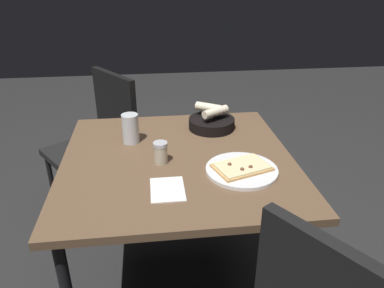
{
  "coord_description": "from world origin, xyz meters",
  "views": [
    {
      "loc": [
        -1.35,
        0.1,
        1.45
      ],
      "look_at": [
        0.06,
        -0.07,
        0.76
      ],
      "focal_mm": 34.64,
      "sensor_mm": 36.0,
      "label": 1
    }
  ],
  "objects_px": {
    "dining_table": "(178,172)",
    "pepper_shaker": "(161,154)",
    "bread_basket": "(212,121)",
    "beer_glass": "(131,130)",
    "chair_far": "(101,138)",
    "pizza_plate": "(242,169)"
  },
  "relations": [
    {
      "from": "pizza_plate",
      "to": "pepper_shaker",
      "type": "xyz_separation_m",
      "value": [
        0.11,
        0.3,
        0.03
      ]
    },
    {
      "from": "beer_glass",
      "to": "pepper_shaker",
      "type": "relative_size",
      "value": 1.46
    },
    {
      "from": "dining_table",
      "to": "beer_glass",
      "type": "distance_m",
      "value": 0.29
    },
    {
      "from": "dining_table",
      "to": "pepper_shaker",
      "type": "distance_m",
      "value": 0.13
    },
    {
      "from": "beer_glass",
      "to": "bread_basket",
      "type": "bearing_deg",
      "value": -73.86
    },
    {
      "from": "dining_table",
      "to": "chair_far",
      "type": "bearing_deg",
      "value": 29.3
    },
    {
      "from": "pepper_shaker",
      "to": "pizza_plate",
      "type": "bearing_deg",
      "value": -109.95
    },
    {
      "from": "bread_basket",
      "to": "pepper_shaker",
      "type": "height_order",
      "value": "bread_basket"
    },
    {
      "from": "beer_glass",
      "to": "chair_far",
      "type": "relative_size",
      "value": 0.15
    },
    {
      "from": "dining_table",
      "to": "pizza_plate",
      "type": "bearing_deg",
      "value": -122.01
    },
    {
      "from": "pizza_plate",
      "to": "beer_glass",
      "type": "distance_m",
      "value": 0.54
    },
    {
      "from": "dining_table",
      "to": "pepper_shaker",
      "type": "height_order",
      "value": "pepper_shaker"
    },
    {
      "from": "bread_basket",
      "to": "pepper_shaker",
      "type": "bearing_deg",
      "value": 140.78
    },
    {
      "from": "beer_glass",
      "to": "pizza_plate",
      "type": "bearing_deg",
      "value": -126.75
    },
    {
      "from": "beer_glass",
      "to": "chair_far",
      "type": "height_order",
      "value": "chair_far"
    },
    {
      "from": "dining_table",
      "to": "beer_glass",
      "type": "xyz_separation_m",
      "value": [
        0.17,
        0.19,
        0.12
      ]
    },
    {
      "from": "bread_basket",
      "to": "chair_far",
      "type": "distance_m",
      "value": 0.79
    },
    {
      "from": "pizza_plate",
      "to": "bread_basket",
      "type": "height_order",
      "value": "bread_basket"
    },
    {
      "from": "pizza_plate",
      "to": "chair_far",
      "type": "distance_m",
      "value": 1.11
    },
    {
      "from": "pizza_plate",
      "to": "chair_far",
      "type": "height_order",
      "value": "chair_far"
    },
    {
      "from": "pepper_shaker",
      "to": "bread_basket",
      "type": "bearing_deg",
      "value": -39.22
    },
    {
      "from": "pizza_plate",
      "to": "bread_basket",
      "type": "xyz_separation_m",
      "value": [
        0.43,
        0.04,
        0.02
      ]
    }
  ]
}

